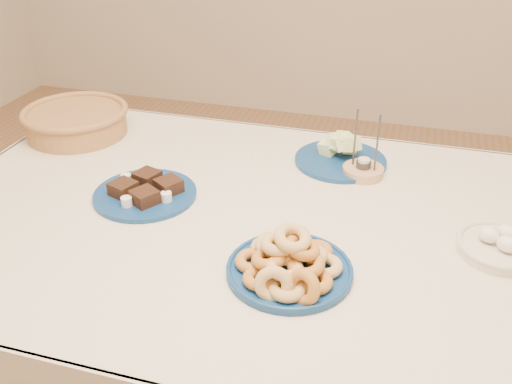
% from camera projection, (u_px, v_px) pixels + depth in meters
% --- Properties ---
extents(dining_table, '(1.71, 1.11, 0.75)m').
position_uv_depth(dining_table, '(262.00, 252.00, 1.45)').
color(dining_table, brown).
rests_on(dining_table, ground).
extents(donut_platter, '(0.27, 0.27, 0.12)m').
position_uv_depth(donut_platter, '(290.00, 264.00, 1.19)').
color(donut_platter, navy).
rests_on(donut_platter, dining_table).
extents(melon_plate, '(0.28, 0.28, 0.09)m').
position_uv_depth(melon_plate, '(342.00, 153.00, 1.65)').
color(melon_plate, navy).
rests_on(melon_plate, dining_table).
extents(brownie_plate, '(0.31, 0.31, 0.05)m').
position_uv_depth(brownie_plate, '(145.00, 192.00, 1.48)').
color(brownie_plate, navy).
rests_on(brownie_plate, dining_table).
extents(wicker_basket, '(0.41, 0.41, 0.09)m').
position_uv_depth(wicker_basket, '(76.00, 120.00, 1.81)').
color(wicker_basket, brown).
rests_on(wicker_basket, dining_table).
extents(candle_holder, '(0.14, 0.14, 0.19)m').
position_uv_depth(candle_holder, '(363.00, 170.00, 1.58)').
color(candle_holder, tan).
rests_on(candle_holder, dining_table).
extents(egg_bowl, '(0.25, 0.25, 0.06)m').
position_uv_depth(egg_bowl, '(500.00, 246.00, 1.26)').
color(egg_bowl, beige).
rests_on(egg_bowl, dining_table).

